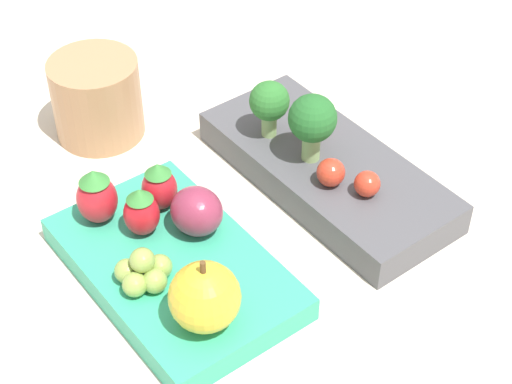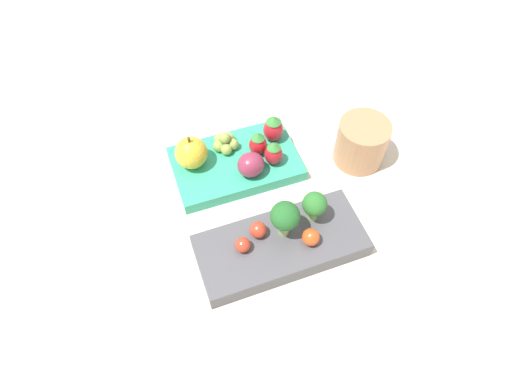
# 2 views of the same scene
# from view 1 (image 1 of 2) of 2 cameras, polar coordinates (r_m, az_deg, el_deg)

# --- Properties ---
(ground_plane) EXTENTS (4.00, 4.00, 0.00)m
(ground_plane) POSITION_cam_1_polar(r_m,az_deg,el_deg) (0.67, 0.64, -2.43)
(ground_plane) COLOR beige
(bento_box_savoury) EXTENTS (0.24, 0.13, 0.03)m
(bento_box_savoury) POSITION_cam_1_polar(r_m,az_deg,el_deg) (0.70, 4.89, 1.37)
(bento_box_savoury) COLOR #4C4C51
(bento_box_savoury) RESTS_ON ground_plane
(bento_box_fruit) EXTENTS (0.20, 0.15, 0.02)m
(bento_box_fruit) POSITION_cam_1_polar(r_m,az_deg,el_deg) (0.62, -5.47, -5.04)
(bento_box_fruit) COLOR #33A87F
(bento_box_fruit) RESTS_ON ground_plane
(broccoli_floret_0) EXTENTS (0.04, 0.04, 0.06)m
(broccoli_floret_0) POSITION_cam_1_polar(r_m,az_deg,el_deg) (0.66, 3.78, 4.77)
(broccoli_floret_0) COLOR #93B770
(broccoli_floret_0) RESTS_ON bento_box_savoury
(broccoli_floret_1) EXTENTS (0.03, 0.03, 0.05)m
(broccoli_floret_1) POSITION_cam_1_polar(r_m,az_deg,el_deg) (0.69, 0.90, 5.97)
(broccoli_floret_1) COLOR #93B770
(broccoli_floret_1) RESTS_ON bento_box_savoury
(cherry_tomato_0) EXTENTS (0.02, 0.02, 0.02)m
(cherry_tomato_0) POSITION_cam_1_polar(r_m,az_deg,el_deg) (0.71, 3.84, 4.92)
(cherry_tomato_0) COLOR #DB4C1E
(cherry_tomato_0) RESTS_ON bento_box_savoury
(cherry_tomato_1) EXTENTS (0.02, 0.02, 0.02)m
(cherry_tomato_1) POSITION_cam_1_polar(r_m,az_deg,el_deg) (0.65, 7.42, 0.54)
(cherry_tomato_1) COLOR red
(cherry_tomato_1) RESTS_ON bento_box_savoury
(cherry_tomato_2) EXTENTS (0.02, 0.02, 0.02)m
(cherry_tomato_2) POSITION_cam_1_polar(r_m,az_deg,el_deg) (0.66, 5.01, 1.31)
(cherry_tomato_2) COLOR red
(cherry_tomato_2) RESTS_ON bento_box_savoury
(apple) EXTENTS (0.05, 0.05, 0.06)m
(apple) POSITION_cam_1_polar(r_m,az_deg,el_deg) (0.56, -3.44, -7.01)
(apple) COLOR gold
(apple) RESTS_ON bento_box_fruit
(strawberry_0) EXTENTS (0.03, 0.03, 0.05)m
(strawberry_0) POSITION_cam_1_polar(r_m,az_deg,el_deg) (0.64, -10.58, -0.27)
(strawberry_0) COLOR red
(strawberry_0) RESTS_ON bento_box_fruit
(strawberry_1) EXTENTS (0.03, 0.03, 0.04)m
(strawberry_1) POSITION_cam_1_polar(r_m,az_deg,el_deg) (0.64, -6.47, 0.39)
(strawberry_1) COLOR red
(strawberry_1) RESTS_ON bento_box_fruit
(strawberry_2) EXTENTS (0.03, 0.03, 0.04)m
(strawberry_2) POSITION_cam_1_polar(r_m,az_deg,el_deg) (0.63, -7.65, -1.30)
(strawberry_2) COLOR red
(strawberry_2) RESTS_ON bento_box_fruit
(plum) EXTENTS (0.04, 0.04, 0.04)m
(plum) POSITION_cam_1_polar(r_m,az_deg,el_deg) (0.62, -3.98, -1.28)
(plum) COLOR #892D47
(plum) RESTS_ON bento_box_fruit
(grape_cluster) EXTENTS (0.04, 0.04, 0.03)m
(grape_cluster) POSITION_cam_1_polar(r_m,az_deg,el_deg) (0.60, -7.50, -5.22)
(grape_cluster) COLOR #8EA84C
(grape_cluster) RESTS_ON bento_box_fruit
(drinking_cup) EXTENTS (0.08, 0.08, 0.07)m
(drinking_cup) POSITION_cam_1_polar(r_m,az_deg,el_deg) (0.75, -10.57, 6.16)
(drinking_cup) COLOR tan
(drinking_cup) RESTS_ON ground_plane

